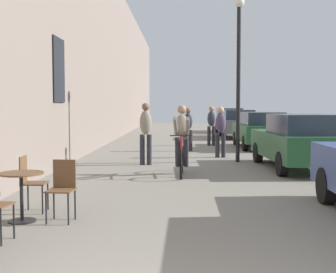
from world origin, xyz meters
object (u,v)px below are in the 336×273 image
at_px(cafe_table_mid, 21,186).
at_px(cafe_chair_mid_toward_wall, 62,186).
at_px(street_lamp, 239,58).
at_px(cyclist_on_bicycle, 182,142).
at_px(pedestrian_mid, 221,129).
at_px(parked_car_fifth, 229,120).
at_px(parked_car_second, 299,141).
at_px(parked_car_third, 260,129).
at_px(pedestrian_far, 188,127).
at_px(pedestrian_furthest, 211,123).
at_px(cafe_chair_mid_toward_street, 30,180).
at_px(parked_car_fourth, 237,123).
at_px(pedestrian_near, 146,130).

xyz_separation_m(cafe_table_mid, cafe_chair_mid_toward_wall, (0.58, 0.08, -0.00)).
relative_size(cafe_table_mid, street_lamp, 0.15).
bearing_deg(cyclist_on_bicycle, pedestrian_mid, 71.59).
bearing_deg(parked_car_fifth, parked_car_second, -90.12).
xyz_separation_m(street_lamp, parked_car_third, (1.49, 4.71, -2.36)).
distance_m(pedestrian_far, parked_car_third, 3.19).
xyz_separation_m(cafe_chair_mid_toward_wall, pedestrian_furthest, (3.10, 13.15, 0.43)).
bearing_deg(pedestrian_mid, cafe_chair_mid_toward_street, -115.14).
height_order(cyclist_on_bicycle, pedestrian_far, cyclist_on_bicycle).
height_order(cyclist_on_bicycle, parked_car_third, cyclist_on_bicycle).
height_order(pedestrian_furthest, parked_car_second, pedestrian_furthest).
bearing_deg(street_lamp, parked_car_third, 72.45).
distance_m(pedestrian_far, street_lamp, 4.32).
bearing_deg(cafe_chair_mid_toward_wall, street_lamp, 64.28).
xyz_separation_m(pedestrian_mid, parked_car_fifth, (1.87, 14.78, -0.13)).
xyz_separation_m(cafe_chair_mid_toward_wall, street_lamp, (3.48, 7.23, 2.59)).
relative_size(pedestrian_mid, parked_car_third, 0.41).
distance_m(pedestrian_furthest, parked_car_fourth, 5.04).
relative_size(cafe_chair_mid_toward_wall, cyclist_on_bicycle, 0.51).
height_order(cafe_table_mid, pedestrian_near, pedestrian_near).
bearing_deg(pedestrian_far, parked_car_fourth, 69.07).
relative_size(pedestrian_far, street_lamp, 0.33).
height_order(cafe_chair_mid_toward_street, parked_car_second, parked_car_second).
xyz_separation_m(cafe_chair_mid_toward_street, pedestrian_furthest, (3.76, 12.60, 0.43)).
distance_m(cafe_table_mid, pedestrian_far, 11.07).
height_order(street_lamp, parked_car_third, street_lamp).
bearing_deg(parked_car_second, street_lamp, 132.72).
relative_size(pedestrian_near, parked_car_fourth, 0.42).
relative_size(cafe_table_mid, cafe_chair_mid_toward_wall, 0.81).
distance_m(pedestrian_mid, parked_car_fourth, 9.54).
distance_m(pedestrian_furthest, parked_car_third, 2.23).
bearing_deg(street_lamp, pedestrian_furthest, 93.66).
bearing_deg(pedestrian_furthest, cafe_table_mid, -105.56).
bearing_deg(cafe_table_mid, pedestrian_furthest, 74.44).
height_order(cyclist_on_bicycle, parked_car_fifth, cyclist_on_bicycle).
height_order(pedestrian_near, parked_car_second, pedestrian_near).
relative_size(cafe_chair_mid_toward_street, pedestrian_mid, 0.53).
relative_size(cafe_table_mid, parked_car_third, 0.18).
bearing_deg(parked_car_fourth, pedestrian_mid, -100.47).
relative_size(pedestrian_far, parked_car_fifth, 0.37).
xyz_separation_m(cafe_chair_mid_toward_street, cafe_chair_mid_toward_wall, (0.65, -0.55, 0.00)).
bearing_deg(pedestrian_furthest, parked_car_fourth, 70.16).
height_order(cafe_chair_mid_toward_street, cafe_chair_mid_toward_wall, same).
relative_size(cafe_table_mid, cyclist_on_bicycle, 0.41).
bearing_deg(parked_car_second, parked_car_third, 89.45).
height_order(cafe_chair_mid_toward_wall, cyclist_on_bicycle, cyclist_on_bicycle).
xyz_separation_m(cafe_chair_mid_toward_wall, parked_car_fifth, (4.95, 23.29, 0.29)).
relative_size(pedestrian_near, pedestrian_furthest, 1.05).
xyz_separation_m(cafe_table_mid, pedestrian_furthest, (3.68, 13.22, 0.43)).
bearing_deg(cyclist_on_bicycle, parked_car_third, 66.51).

